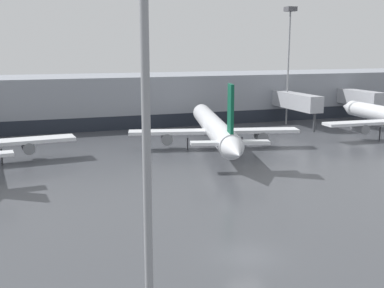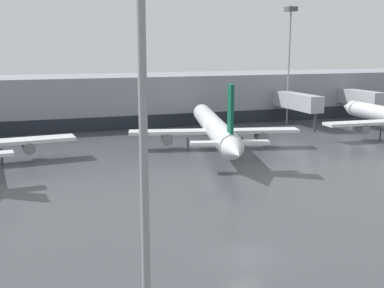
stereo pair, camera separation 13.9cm
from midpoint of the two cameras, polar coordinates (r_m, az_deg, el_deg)
ground_plane at (r=34.16m, az=6.57°, el=-13.09°), size 320.00×320.00×0.00m
terminal_building at (r=91.42m, az=-10.14°, el=5.18°), size 160.00×29.17×9.00m
parked_jet_0 at (r=67.83m, az=2.74°, el=1.96°), size 23.95×36.53×10.08m
apron_light_mast_0 at (r=16.01m, az=-5.76°, el=12.62°), size 1.80×1.80×18.35m
apron_light_mast_3 at (r=90.61m, az=11.58°, el=12.63°), size 1.80×1.80×21.22m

